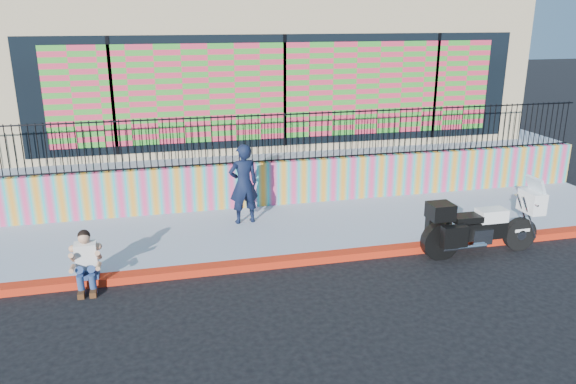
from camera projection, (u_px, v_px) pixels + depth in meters
name	position (u px, v px, depth m)	size (l,w,h in m)	color
ground	(332.00, 260.00, 11.27)	(90.00, 90.00, 0.00)	black
red_curb	(332.00, 257.00, 11.25)	(16.00, 0.30, 0.15)	#B9200D
sidewalk	(310.00, 228.00, 12.78)	(16.00, 3.00, 0.15)	#98A2B7
mural_wall	(293.00, 182.00, 14.07)	(16.00, 0.20, 1.10)	#E13B74
metal_fence	(293.00, 137.00, 13.72)	(15.80, 0.04, 1.20)	black
elevated_platform	(256.00, 142.00, 18.82)	(16.00, 10.00, 1.25)	#98A2B7
storefront_building	(256.00, 63.00, 17.82)	(14.00, 8.06, 4.00)	tan
police_motorcycle	(480.00, 224.00, 11.36)	(2.52, 0.83, 1.57)	black
police_officer	(244.00, 184.00, 12.63)	(0.67, 0.44, 1.84)	black
seated_man	(86.00, 266.00, 9.94)	(0.54, 0.71, 1.06)	navy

